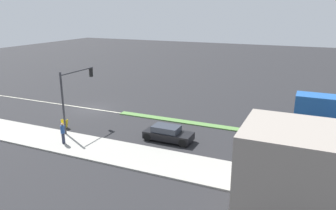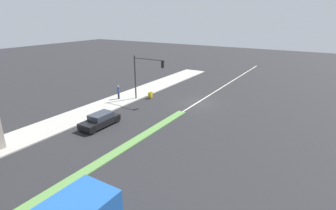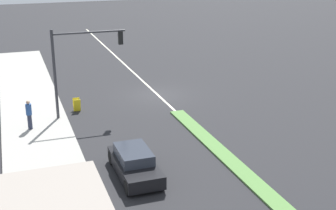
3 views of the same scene
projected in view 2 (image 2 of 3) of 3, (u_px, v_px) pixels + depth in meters
ground_plane at (87, 171)px, 18.53m from camera, size 160.00×160.00×0.00m
sidewalk_right at (10, 142)px, 22.56m from camera, size 4.00×73.00×0.12m
lane_marking_center at (197, 103)px, 33.04m from camera, size 0.16×60.00×0.01m
traffic_signal_main at (144, 71)px, 32.53m from camera, size 4.59×0.34×5.60m
pedestrian at (118, 92)px, 33.95m from camera, size 0.34×0.34×1.77m
warning_aframe_sign at (150, 95)px, 34.71m from camera, size 0.45×0.53×0.84m
suv_black at (100, 120)px, 25.84m from camera, size 1.76×4.16×1.31m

